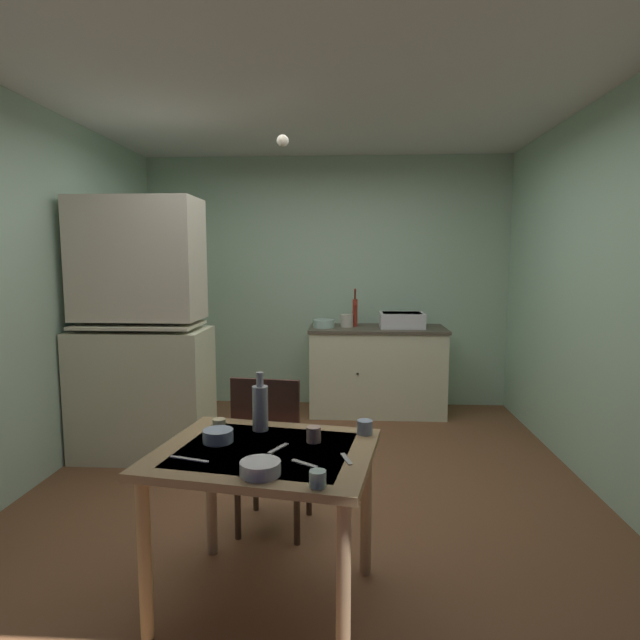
# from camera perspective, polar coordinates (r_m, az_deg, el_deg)

# --- Properties ---
(ground_plane) EXTENTS (5.18, 5.18, 0.00)m
(ground_plane) POSITION_cam_1_polar(r_m,az_deg,el_deg) (3.78, -0.89, -17.72)
(ground_plane) COLOR brown
(wall_back) EXTENTS (3.93, 0.10, 2.64)m
(wall_back) POSITION_cam_1_polar(r_m,az_deg,el_deg) (5.59, 0.71, 4.19)
(wall_back) COLOR #AED2B3
(wall_back) RESTS_ON ground
(wall_left) EXTENTS (0.10, 4.28, 2.64)m
(wall_left) POSITION_cam_1_polar(r_m,az_deg,el_deg) (4.10, -29.51, 2.39)
(wall_left) COLOR #ACD2B7
(wall_left) RESTS_ON ground
(wall_right) EXTENTS (0.10, 4.28, 2.64)m
(wall_right) POSITION_cam_1_polar(r_m,az_deg,el_deg) (3.84, 29.73, 2.15)
(wall_right) COLOR #AAD5B6
(wall_right) RESTS_ON ground
(ceiling_slab) EXTENTS (3.93, 4.28, 0.10)m
(ceiling_slab) POSITION_cam_1_polar(r_m,az_deg,el_deg) (3.62, -0.97, 24.76)
(ceiling_slab) COLOR silver
(hutch_cabinet) EXTENTS (1.03, 0.57, 2.03)m
(hutch_cabinet) POSITION_cam_1_polar(r_m,az_deg,el_deg) (4.30, -19.10, -1.87)
(hutch_cabinet) COLOR beige
(hutch_cabinet) RESTS_ON ground
(counter_cabinet) EXTENTS (1.37, 0.64, 0.88)m
(counter_cabinet) POSITION_cam_1_polar(r_m,az_deg,el_deg) (5.33, 6.28, -5.49)
(counter_cabinet) COLOR beige
(counter_cabinet) RESTS_ON ground
(sink_basin) EXTENTS (0.44, 0.34, 0.15)m
(sink_basin) POSITION_cam_1_polar(r_m,az_deg,el_deg) (5.27, 9.00, 0.02)
(sink_basin) COLOR silver
(sink_basin) RESTS_ON counter_cabinet
(hand_pump) EXTENTS (0.05, 0.27, 0.39)m
(hand_pump) POSITION_cam_1_polar(r_m,az_deg,el_deg) (5.28, 3.88, 1.10)
(hand_pump) COLOR maroon
(hand_pump) RESTS_ON counter_cabinet
(mixing_bowl_counter) EXTENTS (0.22, 0.22, 0.08)m
(mixing_bowl_counter) POSITION_cam_1_polar(r_m,az_deg,el_deg) (5.20, 0.41, -0.40)
(mixing_bowl_counter) COLOR #ADD1C1
(mixing_bowl_counter) RESTS_ON counter_cabinet
(stoneware_crock) EXTENTS (0.13, 0.13, 0.13)m
(stoneware_crock) POSITION_cam_1_polar(r_m,az_deg,el_deg) (5.26, 2.97, -0.07)
(stoneware_crock) COLOR beige
(stoneware_crock) RESTS_ON counter_cabinet
(dining_table) EXTENTS (1.06, 0.90, 0.73)m
(dining_table) POSITION_cam_1_polar(r_m,az_deg,el_deg) (2.41, -6.07, -16.33)
(dining_table) COLOR #A58657
(dining_table) RESTS_ON ground
(chair_far_side) EXTENTS (0.44, 0.44, 0.93)m
(chair_far_side) POSITION_cam_1_polar(r_m,az_deg,el_deg) (3.03, -5.41, -14.19)
(chair_far_side) COLOR #3D2B1D
(chair_far_side) RESTS_ON ground
(serving_bowl_wide) EXTENTS (0.14, 0.14, 0.06)m
(serving_bowl_wide) POSITION_cam_1_polar(r_m,az_deg,el_deg) (2.48, -11.18, -12.41)
(serving_bowl_wide) COLOR #9EB2C6
(serving_bowl_wide) RESTS_ON dining_table
(soup_bowl_small) EXTENTS (0.16, 0.16, 0.05)m
(soup_bowl_small) POSITION_cam_1_polar(r_m,az_deg,el_deg) (2.11, -6.60, -15.90)
(soup_bowl_small) COLOR white
(soup_bowl_small) RESTS_ON dining_table
(teacup_cream) EXTENTS (0.06, 0.06, 0.06)m
(teacup_cream) POSITION_cam_1_polar(r_m,az_deg,el_deg) (1.99, -0.26, -17.09)
(teacup_cream) COLOR #ADD1C1
(teacup_cream) RESTS_ON dining_table
(mug_dark) EXTENTS (0.07, 0.07, 0.07)m
(mug_dark) POSITION_cam_1_polar(r_m,az_deg,el_deg) (2.54, 4.97, -11.69)
(mug_dark) COLOR #9EB2C6
(mug_dark) RESTS_ON dining_table
(mug_tall) EXTENTS (0.06, 0.06, 0.07)m
(mug_tall) POSITION_cam_1_polar(r_m,az_deg,el_deg) (2.59, -11.06, -11.41)
(mug_tall) COLOR beige
(mug_tall) RESTS_ON dining_table
(teacup_mint) EXTENTS (0.07, 0.07, 0.07)m
(teacup_mint) POSITION_cam_1_polar(r_m,az_deg,el_deg) (2.43, -0.71, -12.50)
(teacup_mint) COLOR tan
(teacup_mint) RESTS_ON dining_table
(glass_bottle) EXTENTS (0.08, 0.08, 0.29)m
(glass_bottle) POSITION_cam_1_polar(r_m,az_deg,el_deg) (2.58, -6.61, -9.46)
(glass_bottle) COLOR #B7BCC1
(glass_bottle) RESTS_ON dining_table
(table_knife) EXTENTS (0.18, 0.07, 0.00)m
(table_knife) POSITION_cam_1_polar(r_m,az_deg,el_deg) (2.31, -14.22, -14.65)
(table_knife) COLOR silver
(table_knife) RESTS_ON dining_table
(teaspoon_near_bowl) EXTENTS (0.08, 0.13, 0.00)m
(teaspoon_near_bowl) POSITION_cam_1_polar(r_m,az_deg,el_deg) (2.37, -4.64, -13.92)
(teaspoon_near_bowl) COLOR beige
(teaspoon_near_bowl) RESTS_ON dining_table
(teaspoon_by_cup) EXTENTS (0.05, 0.12, 0.00)m
(teaspoon_by_cup) POSITION_cam_1_polar(r_m,az_deg,el_deg) (2.25, 2.93, -15.03)
(teaspoon_by_cup) COLOR beige
(teaspoon_by_cup) RESTS_ON dining_table
(serving_spoon) EXTENTS (0.12, 0.09, 0.00)m
(serving_spoon) POSITION_cam_1_polar(r_m,az_deg,el_deg) (2.20, -1.73, -15.54)
(serving_spoon) COLOR beige
(serving_spoon) RESTS_ON dining_table
(pendant_bulb) EXTENTS (0.08, 0.08, 0.08)m
(pendant_bulb) POSITION_cam_1_polar(r_m,az_deg,el_deg) (3.66, -4.14, 19.10)
(pendant_bulb) COLOR #F9EFCC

